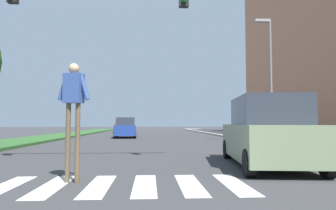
{
  "coord_description": "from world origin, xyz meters",
  "views": [
    {
      "loc": [
        0.54,
        1.64,
        1.23
      ],
      "look_at": [
        1.57,
        18.67,
        2.25
      ],
      "focal_mm": 32.33,
      "sensor_mm": 36.0,
      "label": 1
    }
  ],
  "objects_px": {
    "pedestrian_performer": "(73,102)",
    "sedan_midblock": "(125,128)",
    "street_lamp_right": "(269,68)",
    "traffic_light_gantry": "(12,14)",
    "suv_crossing": "(267,134)",
    "sedan_distant": "(123,126)"
  },
  "relations": [
    {
      "from": "street_lamp_right",
      "to": "traffic_light_gantry",
      "type": "bearing_deg",
      "value": -141.05
    },
    {
      "from": "traffic_light_gantry",
      "to": "suv_crossing",
      "type": "bearing_deg",
      "value": -2.39
    },
    {
      "from": "pedestrian_performer",
      "to": "sedan_distant",
      "type": "distance_m",
      "value": 33.0
    },
    {
      "from": "sedan_midblock",
      "to": "sedan_distant",
      "type": "height_order",
      "value": "sedan_midblock"
    },
    {
      "from": "pedestrian_performer",
      "to": "sedan_midblock",
      "type": "relative_size",
      "value": 0.6
    },
    {
      "from": "street_lamp_right",
      "to": "suv_crossing",
      "type": "height_order",
      "value": "street_lamp_right"
    },
    {
      "from": "street_lamp_right",
      "to": "sedan_distant",
      "type": "distance_m",
      "value": 24.29
    },
    {
      "from": "street_lamp_right",
      "to": "pedestrian_performer",
      "type": "xyz_separation_m",
      "value": [
        -8.9,
        -11.51,
        -2.93
      ]
    },
    {
      "from": "sedan_distant",
      "to": "sedan_midblock",
      "type": "bearing_deg",
      "value": -83.88
    },
    {
      "from": "traffic_light_gantry",
      "to": "street_lamp_right",
      "type": "xyz_separation_m",
      "value": [
        11.3,
        9.13,
        0.22
      ]
    },
    {
      "from": "traffic_light_gantry",
      "to": "street_lamp_right",
      "type": "bearing_deg",
      "value": 38.95
    },
    {
      "from": "sedan_midblock",
      "to": "sedan_distant",
      "type": "bearing_deg",
      "value": 96.12
    },
    {
      "from": "sedan_midblock",
      "to": "traffic_light_gantry",
      "type": "bearing_deg",
      "value": -96.57
    },
    {
      "from": "traffic_light_gantry",
      "to": "sedan_distant",
      "type": "distance_m",
      "value": 30.76
    },
    {
      "from": "street_lamp_right",
      "to": "pedestrian_performer",
      "type": "distance_m",
      "value": 14.85
    },
    {
      "from": "traffic_light_gantry",
      "to": "pedestrian_performer",
      "type": "height_order",
      "value": "traffic_light_gantry"
    },
    {
      "from": "traffic_light_gantry",
      "to": "sedan_midblock",
      "type": "xyz_separation_m",
      "value": [
        1.94,
        16.88,
        -3.59
      ]
    },
    {
      "from": "traffic_light_gantry",
      "to": "suv_crossing",
      "type": "height_order",
      "value": "traffic_light_gantry"
    },
    {
      "from": "sedan_midblock",
      "to": "pedestrian_performer",
      "type": "bearing_deg",
      "value": -88.65
    },
    {
      "from": "street_lamp_right",
      "to": "sedan_midblock",
      "type": "xyz_separation_m",
      "value": [
        -9.35,
        7.75,
        -3.81
      ]
    },
    {
      "from": "street_lamp_right",
      "to": "pedestrian_performer",
      "type": "relative_size",
      "value": 3.01
    },
    {
      "from": "suv_crossing",
      "to": "sedan_midblock",
      "type": "distance_m",
      "value": 18.01
    }
  ]
}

